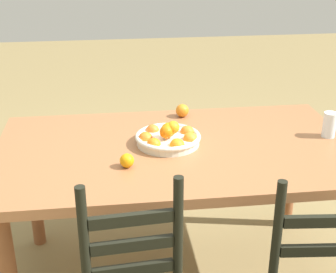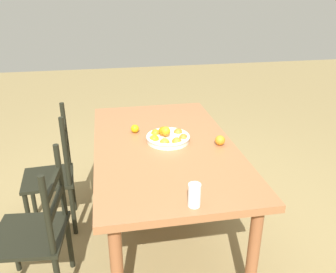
{
  "view_description": "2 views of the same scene",
  "coord_description": "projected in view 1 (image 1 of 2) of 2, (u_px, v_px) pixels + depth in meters",
  "views": [
    {
      "loc": [
        0.31,
        2.13,
        1.78
      ],
      "look_at": [
        0.04,
        -0.04,
        0.82
      ],
      "focal_mm": 52.14,
      "sensor_mm": 36.0,
      "label": 1
    },
    {
      "loc": [
        -2.28,
        0.39,
        1.85
      ],
      "look_at": [
        0.04,
        -0.04,
        0.82
      ],
      "focal_mm": 37.51,
      "sensor_mm": 36.0,
      "label": 2
    }
  ],
  "objects": [
    {
      "name": "dining_table",
      "position": [
        176.0,
        162.0,
        2.41
      ],
      "size": [
        1.75,
        1.0,
        0.78
      ],
      "color": "#945E39",
      "rests_on": "ground"
    },
    {
      "name": "drinking_glass",
      "position": [
        329.0,
        125.0,
        2.46
      ],
      "size": [
        0.07,
        0.07,
        0.13
      ],
      "primitive_type": "cylinder",
      "color": "silver",
      "rests_on": "dining_table"
    },
    {
      "name": "fruit_bowl",
      "position": [
        168.0,
        138.0,
        2.38
      ],
      "size": [
        0.32,
        0.32,
        0.13
      ],
      "color": "silver",
      "rests_on": "dining_table"
    },
    {
      "name": "orange_loose_0",
      "position": [
        182.0,
        111.0,
        2.73
      ],
      "size": [
        0.07,
        0.07,
        0.07
      ],
      "primitive_type": "sphere",
      "color": "orange",
      "rests_on": "dining_table"
    },
    {
      "name": "orange_loose_1",
      "position": [
        127.0,
        161.0,
        2.16
      ],
      "size": [
        0.06,
        0.06,
        0.06
      ],
      "primitive_type": "sphere",
      "color": "orange",
      "rests_on": "dining_table"
    }
  ]
}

